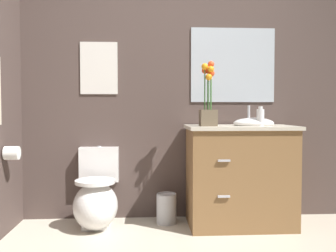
# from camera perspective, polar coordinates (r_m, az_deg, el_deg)

# --- Properties ---
(wall_back) EXTENTS (4.38, 0.05, 2.50)m
(wall_back) POSITION_cam_1_polar(r_m,az_deg,el_deg) (3.60, 3.98, 6.05)
(wall_back) COLOR #4C3D38
(wall_back) RESTS_ON ground_plane
(toilet) EXTENTS (0.38, 0.59, 0.69)m
(toilet) POSITION_cam_1_polar(r_m,az_deg,el_deg) (3.38, -10.88, -10.96)
(toilet) COLOR white
(toilet) RESTS_ON ground_plane
(vanity_cabinet) EXTENTS (0.94, 0.56, 1.07)m
(vanity_cabinet) POSITION_cam_1_polar(r_m,az_deg,el_deg) (3.39, 10.93, -7.26)
(vanity_cabinet) COLOR brown
(vanity_cabinet) RESTS_ON ground_plane
(flower_vase) EXTENTS (0.14, 0.14, 0.56)m
(flower_vase) POSITION_cam_1_polar(r_m,az_deg,el_deg) (3.20, 6.15, 3.55)
(flower_vase) COLOR brown
(flower_vase) RESTS_ON vanity_cabinet
(soap_bottle) EXTENTS (0.06, 0.06, 0.17)m
(soap_bottle) POSITION_cam_1_polar(r_m,az_deg,el_deg) (3.29, 13.90, 1.32)
(soap_bottle) COLOR white
(soap_bottle) RESTS_ON vanity_cabinet
(trash_bin) EXTENTS (0.18, 0.18, 0.27)m
(trash_bin) POSITION_cam_1_polar(r_m,az_deg,el_deg) (3.46, -0.24, -12.42)
(trash_bin) COLOR #B7B7BC
(trash_bin) RESTS_ON ground_plane
(wall_poster) EXTENTS (0.34, 0.01, 0.48)m
(wall_poster) POSITION_cam_1_polar(r_m,az_deg,el_deg) (3.57, -10.48, 8.66)
(wall_poster) COLOR silver
(wall_mirror) EXTENTS (0.80, 0.01, 0.70)m
(wall_mirror) POSITION_cam_1_polar(r_m,az_deg,el_deg) (3.65, 9.85, 9.12)
(wall_mirror) COLOR #B2BCC6
(toilet_paper_roll) EXTENTS (0.11, 0.11, 0.11)m
(toilet_paper_roll) POSITION_cam_1_polar(r_m,az_deg,el_deg) (3.26, -22.69, -3.81)
(toilet_paper_roll) COLOR white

